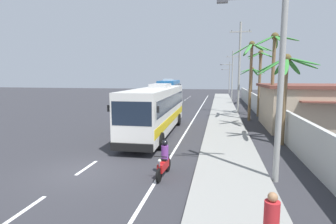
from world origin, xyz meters
TOP-DOWN VIEW (x-y plane):
  - ground_plane at (0.00, 0.00)m, footprint 160.00×160.00m
  - sidewalk_kerb at (6.80, 10.00)m, footprint 3.20×90.00m
  - lane_markings at (2.36, 14.29)m, footprint 3.82×71.00m
  - boundary_wall at (10.60, 14.00)m, footprint 0.24×60.00m
  - coach_bus_foreground at (1.53, 8.73)m, footprint 2.98×12.51m
  - coach_bus_far_lane at (-1.94, 32.23)m, footprint 3.46×11.05m
  - motorcycle_beside_bus at (3.88, 0.32)m, footprint 0.56×1.96m
  - pedestrian_near_kerb at (7.48, -4.44)m, footprint 0.36×0.36m
  - utility_pole_nearest at (8.51, 0.62)m, footprint 3.73×0.24m
  - utility_pole_mid at (8.34, 20.41)m, footprint 2.38×0.24m
  - utility_pole_far at (8.40, 40.21)m, footprint 3.51×0.24m
  - utility_pole_distant at (8.58, 60.00)m, footprint 3.09×0.24m
  - palm_nearest at (9.20, 16.28)m, footprint 3.91×3.62m
  - palm_second at (10.23, 7.02)m, footprint 3.81×3.63m
  - palm_third at (10.42, 19.34)m, footprint 3.05×3.13m
  - palm_fourth at (10.25, 11.23)m, footprint 3.31×3.24m
  - palm_farthest at (11.03, 31.61)m, footprint 3.84×3.95m

SIDE VIEW (x-z plane):
  - ground_plane at x=0.00m, z-range 0.00..0.00m
  - lane_markings at x=2.36m, z-range 0.00..0.01m
  - sidewalk_kerb at x=6.80m, z-range 0.00..0.14m
  - motorcycle_beside_bus at x=3.88m, z-range -0.15..1.45m
  - pedestrian_near_kerb at x=7.48m, z-range 0.17..1.74m
  - boundary_wall at x=10.60m, z-range 0.00..2.14m
  - coach_bus_foreground at x=1.53m, z-range 0.08..3.85m
  - coach_bus_far_lane at x=-1.94m, z-range 0.08..4.04m
  - palm_second at x=10.23m, z-range 1.41..7.17m
  - utility_pole_distant at x=8.58m, z-range 0.30..8.41m
  - palm_farthest at x=11.03m, z-range 1.60..7.38m
  - utility_pole_far at x=8.40m, z-range 0.33..9.34m
  - palm_third at x=10.42m, z-range 1.42..8.55m
  - utility_pole_nearest at x=8.51m, z-range 0.29..10.37m
  - utility_pole_mid at x=8.34m, z-range 0.24..10.58m
  - palm_fourth at x=10.25m, z-range 1.74..9.43m
  - palm_nearest at x=9.20m, z-range 1.84..9.58m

